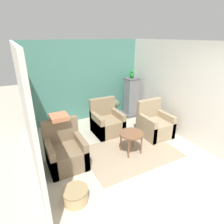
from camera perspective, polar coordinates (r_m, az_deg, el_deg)
name	(u,v)px	position (r m, az deg, el deg)	size (l,w,h in m)	color
ground_plane	(159,190)	(3.82, 14.10, -22.13)	(20.00, 20.00, 0.00)	beige
wall_back_accent	(85,81)	(6.14, -8.31, 9.18)	(3.86, 0.06, 2.53)	#4C897A
wall_left	(26,111)	(4.01, -24.77, 0.22)	(0.06, 3.69, 2.53)	silver
wall_right	(171,88)	(5.59, 17.64, 7.07)	(0.06, 3.69, 2.53)	silver
area_rug	(131,152)	(4.68, 5.69, -12.02)	(2.17, 1.50, 0.01)	gray
coffee_table	(131,135)	(4.43, 5.92, -7.07)	(0.56, 0.56, 0.53)	brown
armchair_left	(66,152)	(4.22, -13.95, -11.87)	(0.77, 0.80, 0.98)	#7A664C
armchair_right	(154,125)	(5.38, 12.77, -3.89)	(0.77, 0.80, 0.98)	#9E896B
armchair_middle	(107,123)	(5.38, -1.59, -3.31)	(0.77, 0.80, 0.98)	#8E7A5B
birdcage	(131,98)	(6.53, 5.79, 4.18)	(0.54, 0.54, 1.32)	#555559
parrot	(132,74)	(6.33, 6.07, 11.35)	(0.13, 0.24, 0.29)	#1E842D
potted_plant	(116,107)	(6.34, 1.17, 1.54)	(0.29, 0.26, 0.64)	#66605B
wicker_basket	(76,195)	(3.51, -11.06, -23.55)	(0.44, 0.44, 0.25)	tan
throw_pillow	(59,117)	(4.13, -15.88, -1.48)	(0.37, 0.37, 0.10)	#B2704C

